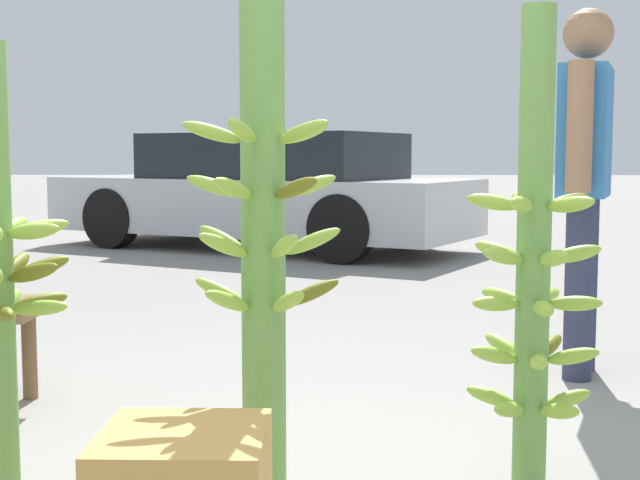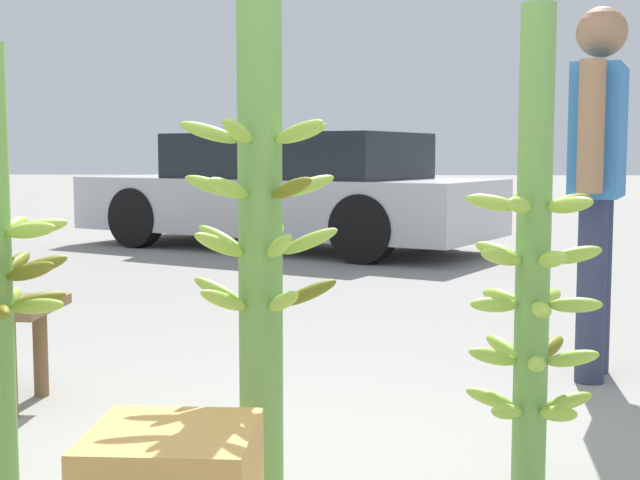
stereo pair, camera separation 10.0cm
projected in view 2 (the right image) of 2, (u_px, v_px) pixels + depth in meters
The scene contains 4 objects.
banana_stalk_center at pixel (260, 230), 2.51m from camera, with size 0.46×0.46×1.55m.
banana_stalk_right at pixel (533, 273), 2.55m from camera, with size 0.39×0.39×1.42m.
vendor_person at pixel (598, 161), 3.92m from camera, with size 0.35×0.67×1.64m.
parked_car at pixel (287, 192), 9.41m from camera, with size 4.73×3.57×1.21m.
Camera 2 is at (0.25, -2.19, 1.00)m, focal length 50.00 mm.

